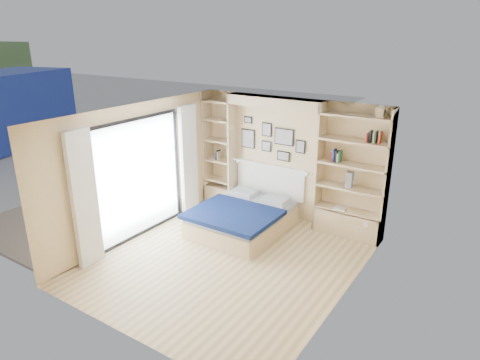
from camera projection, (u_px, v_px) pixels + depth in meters
The scene contains 8 objects.
ground at pixel (228, 261), 7.28m from camera, with size 4.50×4.50×0.00m, color tan.
room_shell at pixel (255, 174), 8.32m from camera, with size 4.50×4.50×4.50m.
bed at pixel (243, 217), 8.35m from camera, with size 1.60×2.06×1.07m.
photo_gallery at pixel (271, 140), 8.74m from camera, with size 1.48×0.02×0.82m.
reading_lamps at pixel (271, 167), 8.65m from camera, with size 1.92×0.12×0.15m.
shelf_decor at pixel (341, 148), 7.78m from camera, with size 3.55×0.23×2.03m.
deck at pixel (90, 214), 9.15m from camera, with size 3.20×4.00×0.05m, color #6F6052.
deck_chair at pixel (144, 192), 9.29m from camera, with size 0.66×0.89×0.80m.
Camera 1 is at (3.70, -5.24, 3.72)m, focal length 32.00 mm.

